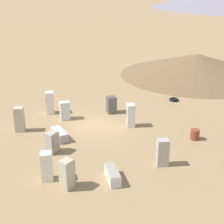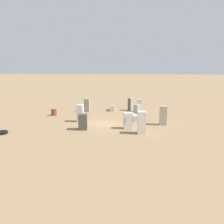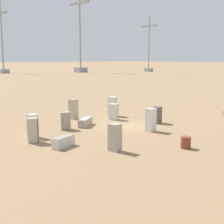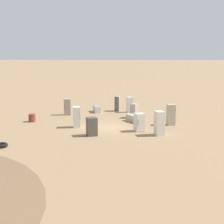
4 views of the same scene
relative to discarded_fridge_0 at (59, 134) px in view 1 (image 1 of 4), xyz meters
name	(u,v)px [view 1 (image 1 of 4)]	position (x,y,z in m)	size (l,w,h in m)	color
ground_plane	(95,125)	(-2.27, -2.53, -0.32)	(1000.00, 1000.00, 0.00)	#937551
dirt_mound	(196,65)	(-12.95, -19.19, 1.02)	(19.00, 19.00, 2.69)	brown
discarded_fridge_0	(59,134)	(0.00, 0.00, 0.00)	(1.67, 1.99, 0.65)	#A89E93
discarded_fridge_1	(65,110)	(0.40, -3.67, 0.43)	(0.97, 0.96, 1.51)	silver
discarded_fridge_2	(162,152)	(-7.13, 3.12, 0.54)	(0.79, 0.72, 1.72)	#A89E93
discarded_fridge_3	(112,175)	(-4.23, 5.02, 0.02)	(1.10, 1.81, 0.68)	silver
discarded_fridge_4	(50,103)	(1.97, -4.92, 0.64)	(0.87, 0.94, 1.93)	silver
discarded_fridge_5	(131,115)	(-5.08, -2.62, 0.59)	(0.73, 0.86, 1.83)	white
discarded_fridge_6	(111,105)	(-3.35, -5.42, 0.41)	(1.00, 1.02, 1.46)	#4C4742
discarded_fridge_7	(47,166)	(-0.55, 5.23, 0.53)	(0.76, 0.75, 1.70)	silver
discarded_fridge_8	(19,119)	(3.29, -1.08, 0.62)	(0.81, 0.81, 1.89)	#B2A88E
discarded_fridge_9	(52,142)	(-0.04, 2.06, 0.40)	(0.87, 0.95, 1.44)	#A89E93
discarded_fridge_10	(67,174)	(-1.85, 5.90, 0.52)	(0.86, 0.89, 1.69)	#B2A88E
scrap_tire	(174,99)	(-9.16, -9.02, -0.19)	(0.90, 0.90, 0.26)	black
rusty_barrel	(195,134)	(-9.75, -0.64, 0.06)	(0.64, 0.64, 0.76)	brown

